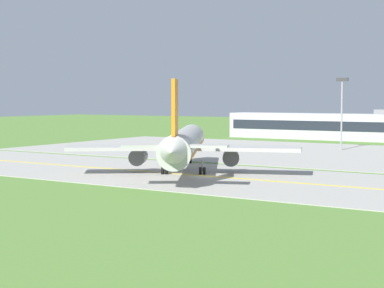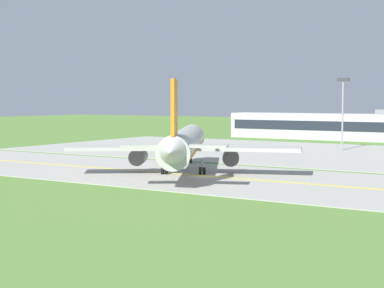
# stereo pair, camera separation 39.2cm
# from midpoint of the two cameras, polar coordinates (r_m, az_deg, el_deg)

# --- Properties ---
(ground_plane) EXTENTS (500.00, 500.00, 0.00)m
(ground_plane) POSITION_cam_midpoint_polar(r_m,az_deg,el_deg) (83.37, 1.15, -3.02)
(ground_plane) COLOR #517A33
(taxiway_strip) EXTENTS (240.00, 28.00, 0.10)m
(taxiway_strip) POSITION_cam_midpoint_polar(r_m,az_deg,el_deg) (83.36, 1.15, -2.99)
(taxiway_strip) COLOR #9E9B93
(taxiway_strip) RESTS_ON ground
(apron_pad) EXTENTS (140.00, 52.00, 0.10)m
(apron_pad) POSITION_cam_midpoint_polar(r_m,az_deg,el_deg) (118.08, 15.89, -1.05)
(apron_pad) COLOR #9E9B93
(apron_pad) RESTS_ON ground
(taxiway_centreline) EXTENTS (220.00, 0.60, 0.01)m
(taxiway_centreline) POSITION_cam_midpoint_polar(r_m,az_deg,el_deg) (83.36, 1.15, -2.95)
(taxiway_centreline) COLOR yellow
(taxiway_centreline) RESTS_ON taxiway_strip
(airplane_lead) EXTENTS (30.29, 36.48, 12.70)m
(airplane_lead) POSITION_cam_midpoint_polar(r_m,az_deg,el_deg) (86.41, -0.85, -0.02)
(airplane_lead) COLOR #ADADA8
(airplane_lead) RESTS_ON ground
(terminal_building) EXTENTS (58.36, 8.47, 7.87)m
(terminal_building) POSITION_cam_midpoint_polar(r_m,az_deg,el_deg) (163.24, 13.19, 1.56)
(terminal_building) COLOR #B2B2B7
(terminal_building) RESTS_ON ground
(apron_light_mast) EXTENTS (2.40, 0.50, 14.70)m
(apron_light_mast) POSITION_cam_midpoint_polar(r_m,az_deg,el_deg) (129.04, 13.51, 3.55)
(apron_light_mast) COLOR gray
(apron_light_mast) RESTS_ON ground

